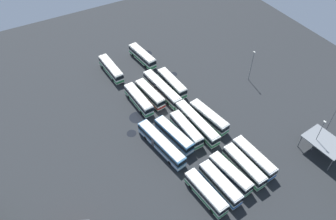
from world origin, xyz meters
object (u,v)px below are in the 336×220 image
(bus_row0_slot4, at_px, (142,56))
(maintenance_shelter, at_px, (325,142))
(bus_row0_slot1, at_px, (111,69))
(bus_row2_slot4, at_px, (209,117))
(bus_row3_slot2, at_px, (230,174))
(lamp_post_far_corner, at_px, (252,65))
(bus_row1_slot4, at_px, (172,83))
(lamp_post_near_entrance, at_px, (318,135))
(bus_row1_slot2, at_px, (150,94))
(bus_row2_slot3, at_px, (197,123))
(bus_row2_slot0, at_px, (161,144))
(bus_row3_slot1, at_px, (220,184))
(bus_row1_slot3, at_px, (162,89))
(bus_row2_slot2, at_px, (186,129))
(bus_row3_slot3, at_px, (244,166))
(bus_row1_slot1, at_px, (139,100))
(bus_row3_slot0, at_px, (206,193))
(bus_row3_slot4, at_px, (254,158))
(lamp_post_mid_lot, at_px, (332,118))
(bus_row2_slot1, at_px, (174,135))

(bus_row0_slot4, xyz_separation_m, maintenance_shelter, (50.42, 19.32, 1.88))
(bus_row0_slot1, distance_m, bus_row2_slot4, 32.06)
(bus_row3_slot2, relative_size, lamp_post_far_corner, 1.15)
(bus_row1_slot4, height_order, lamp_post_near_entrance, lamp_post_near_entrance)
(bus_row1_slot2, distance_m, bus_row2_slot3, 15.34)
(maintenance_shelter, bearing_deg, bus_row2_slot0, -121.28)
(bus_row2_slot3, bearing_deg, bus_row3_slot1, -17.21)
(lamp_post_far_corner, bearing_deg, bus_row1_slot4, -110.07)
(bus_row1_slot3, bearing_deg, lamp_post_far_corner, 74.02)
(bus_row2_slot2, relative_size, bus_row3_slot3, 0.95)
(bus_row1_slot1, height_order, bus_row2_slot2, same)
(bus_row3_slot0, distance_m, lamp_post_near_entrance, 27.85)
(bus_row3_slot1, xyz_separation_m, bus_row3_slot4, (-1.68, 10.11, 0.00))
(bus_row2_slot3, xyz_separation_m, bus_row3_slot0, (16.59, -8.73, -0.00))
(bus_row1_slot3, xyz_separation_m, lamp_post_near_entrance, (33.41, 20.10, 3.42))
(bus_row1_slot1, height_order, bus_row3_slot2, same)
(bus_row1_slot2, bearing_deg, maintenance_shelter, 35.98)
(bus_row2_slot2, bearing_deg, bus_row0_slot4, 172.58)
(bus_row3_slot3, xyz_separation_m, bus_row3_slot4, (-0.64, 3.19, 0.00))
(lamp_post_near_entrance, bearing_deg, bus_row1_slot3, -148.97)
(bus_row0_slot4, relative_size, bus_row2_slot0, 0.77)
(bus_row3_slot2, bearing_deg, bus_row1_slot3, 178.89)
(lamp_post_mid_lot, bearing_deg, bus_row2_slot2, -118.52)
(bus_row3_slot1, bearing_deg, bus_row3_slot0, -86.17)
(lamp_post_mid_lot, bearing_deg, bus_row1_slot2, -135.09)
(bus_row1_slot4, distance_m, bus_row2_slot3, 15.65)
(bus_row1_slot2, xyz_separation_m, bus_row1_slot3, (-0.34, 3.67, 0.00))
(bus_row1_slot2, distance_m, bus_row2_slot4, 16.70)
(maintenance_shelter, relative_size, lamp_post_near_entrance, 0.95)
(bus_row3_slot3, height_order, maintenance_shelter, maintenance_shelter)
(bus_row2_slot3, bearing_deg, bus_row1_slot2, -161.28)
(bus_row0_slot1, bearing_deg, bus_row1_slot3, 29.85)
(bus_row3_slot2, distance_m, lamp_post_near_entrance, 21.19)
(lamp_post_far_corner, bearing_deg, bus_row3_slot2, -46.24)
(bus_row1_slot1, bearing_deg, bus_row0_slot1, -175.56)
(bus_row3_slot1, distance_m, lamp_post_near_entrance, 24.25)
(bus_row1_slot2, bearing_deg, bus_row3_slot3, 12.80)
(bus_row3_slot4, bearing_deg, bus_row3_slot2, -83.83)
(bus_row1_slot4, bearing_deg, bus_row1_slot2, -82.30)
(bus_row3_slot1, distance_m, maintenance_shelter, 25.51)
(bus_row1_slot1, bearing_deg, bus_row2_slot2, 19.39)
(bus_row0_slot4, relative_size, bus_row3_slot4, 0.99)
(bus_row1_slot3, bearing_deg, bus_row1_slot2, -84.72)
(bus_row3_slot0, bearing_deg, lamp_post_mid_lot, 90.40)
(bus_row1_slot3, relative_size, lamp_post_far_corner, 1.57)
(bus_row2_slot2, distance_m, maintenance_shelter, 30.43)
(bus_row3_slot0, distance_m, bus_row3_slot1, 3.68)
(bus_row1_slot4, height_order, bus_row2_slot1, same)
(bus_row1_slot2, xyz_separation_m, maintenance_shelter, (34.49, 25.04, 1.88))
(bus_row0_slot4, bearing_deg, bus_row3_slot3, 1.32)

